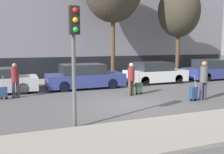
# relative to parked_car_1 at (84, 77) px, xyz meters

# --- Properties ---
(ground_plane) EXTENTS (80.00, 80.00, 0.00)m
(ground_plane) POSITION_rel_parked_car_1_xyz_m (0.88, -4.50, -0.66)
(ground_plane) COLOR #4C4C4F
(sidewalk_near) EXTENTS (28.00, 2.50, 0.12)m
(sidewalk_near) POSITION_rel_parked_car_1_xyz_m (0.88, -8.25, -0.60)
(sidewalk_near) COLOR gray
(sidewalk_near) RESTS_ON ground_plane
(sidewalk_far) EXTENTS (28.00, 3.00, 0.12)m
(sidewalk_far) POSITION_rel_parked_car_1_xyz_m (0.88, 2.50, -0.60)
(sidewalk_far) COLOR gray
(sidewalk_far) RESTS_ON ground_plane
(building_facade) EXTENTS (28.00, 3.44, 10.62)m
(building_facade) POSITION_rel_parked_car_1_xyz_m (0.88, 6.39, 4.64)
(building_facade) COLOR slate
(building_facade) RESTS_ON ground_plane
(parked_car_1) EXTENTS (4.46, 1.87, 1.41)m
(parked_car_1) POSITION_rel_parked_car_1_xyz_m (0.00, 0.00, 0.00)
(parked_car_1) COLOR navy
(parked_car_1) RESTS_ON ground_plane
(parked_car_2) EXTENTS (3.99, 1.83, 1.38)m
(parked_car_2) POSITION_rel_parked_car_1_xyz_m (4.86, 0.19, -0.01)
(parked_car_2) COLOR silver
(parked_car_2) RESTS_ON ground_plane
(parked_car_3) EXTENTS (4.45, 1.87, 1.45)m
(parked_car_3) POSITION_rel_parked_car_1_xyz_m (9.83, 0.22, 0.01)
(parked_car_3) COLOR navy
(parked_car_3) RESTS_ON ground_plane
(pedestrian_left) EXTENTS (0.34, 0.34, 1.67)m
(pedestrian_left) POSITION_rel_parked_car_1_xyz_m (-3.79, -1.47, 0.29)
(pedestrian_left) COLOR #383347
(pedestrian_left) RESTS_ON ground_plane
(trolley_left) EXTENTS (0.34, 0.29, 1.12)m
(trolley_left) POSITION_rel_parked_car_1_xyz_m (-4.31, -1.63, -0.31)
(trolley_left) COLOR navy
(trolley_left) RESTS_ON ground_plane
(pedestrian_center) EXTENTS (0.34, 0.34, 1.65)m
(pedestrian_center) POSITION_rel_parked_car_1_xyz_m (1.59, -3.02, 0.27)
(pedestrian_center) COLOR #4C4233
(pedestrian_center) RESTS_ON ground_plane
(trolley_center) EXTENTS (0.34, 0.29, 1.14)m
(trolley_center) POSITION_rel_parked_car_1_xyz_m (2.11, -2.85, -0.30)
(trolley_center) COLOR #335138
(trolley_center) RESTS_ON ground_plane
(pedestrian_right) EXTENTS (0.35, 0.34, 1.80)m
(pedestrian_right) POSITION_rel_parked_car_1_xyz_m (4.28, -5.09, 0.37)
(pedestrian_right) COLOR #383347
(pedestrian_right) RESTS_ON ground_plane
(trolley_right) EXTENTS (0.34, 0.29, 1.19)m
(trolley_right) POSITION_rel_parked_car_1_xyz_m (3.73, -5.09, -0.28)
(trolley_right) COLOR navy
(trolley_right) RESTS_ON ground_plane
(traffic_light) EXTENTS (0.28, 0.47, 3.64)m
(traffic_light) POSITION_rel_parked_car_1_xyz_m (-2.10, -6.86, 1.94)
(traffic_light) COLOR #515154
(traffic_light) RESTS_ON ground_plane
(parked_bicycle) EXTENTS (1.77, 0.06, 0.96)m
(parked_bicycle) POSITION_rel_parked_car_1_xyz_m (2.14, 2.74, -0.17)
(parked_bicycle) COLOR black
(parked_bicycle) RESTS_ON sidewalk_far
(bare_tree_near_crossing) EXTENTS (3.08, 3.08, 6.72)m
(bare_tree_near_crossing) POSITION_rel_parked_car_1_xyz_m (7.63, 1.61, 4.27)
(bare_tree_near_crossing) COLOR #4C3826
(bare_tree_near_crossing) RESTS_ON sidewalk_far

